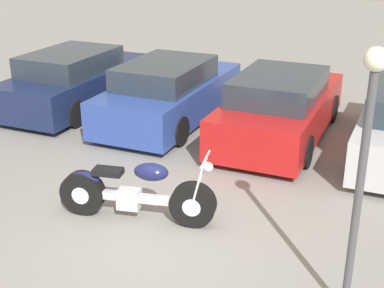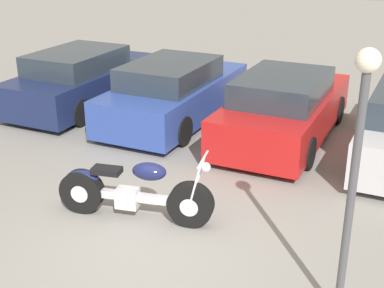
{
  "view_description": "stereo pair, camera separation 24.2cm",
  "coord_description": "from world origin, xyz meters",
  "px_view_note": "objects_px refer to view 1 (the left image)",
  "views": [
    {
      "loc": [
        3.06,
        -5.66,
        4.09
      ],
      "look_at": [
        -0.17,
        1.74,
        0.85
      ],
      "focal_mm": 50.0,
      "sensor_mm": 36.0,
      "label": 1
    },
    {
      "loc": [
        3.28,
        -5.56,
        4.09
      ],
      "look_at": [
        -0.17,
        1.74,
        0.85
      ],
      "focal_mm": 50.0,
      "sensor_mm": 36.0,
      "label": 2
    }
  ],
  "objects_px": {
    "motorcycle": "(135,193)",
    "parked_car_navy": "(77,80)",
    "parked_car_red": "(280,107)",
    "lamp_post": "(365,148)",
    "parked_car_blue": "(170,93)"
  },
  "relations": [
    {
      "from": "motorcycle",
      "to": "parked_car_red",
      "type": "height_order",
      "value": "parked_car_red"
    },
    {
      "from": "parked_car_blue",
      "to": "parked_car_red",
      "type": "height_order",
      "value": "same"
    },
    {
      "from": "motorcycle",
      "to": "parked_car_blue",
      "type": "relative_size",
      "value": 0.54
    },
    {
      "from": "parked_car_navy",
      "to": "parked_car_red",
      "type": "height_order",
      "value": "same"
    },
    {
      "from": "parked_car_red",
      "to": "lamp_post",
      "type": "relative_size",
      "value": 1.46
    },
    {
      "from": "parked_car_blue",
      "to": "parked_car_red",
      "type": "bearing_deg",
      "value": -0.99
    },
    {
      "from": "parked_car_blue",
      "to": "lamp_post",
      "type": "distance_m",
      "value": 7.18
    },
    {
      "from": "motorcycle",
      "to": "parked_car_navy",
      "type": "bearing_deg",
      "value": 132.89
    },
    {
      "from": "parked_car_blue",
      "to": "lamp_post",
      "type": "height_order",
      "value": "lamp_post"
    },
    {
      "from": "parked_car_navy",
      "to": "lamp_post",
      "type": "xyz_separation_m",
      "value": [
        7.31,
        -5.29,
        1.38
      ]
    },
    {
      "from": "parked_car_blue",
      "to": "parked_car_red",
      "type": "xyz_separation_m",
      "value": [
        2.58,
        -0.04,
        0.0
      ]
    },
    {
      "from": "motorcycle",
      "to": "parked_car_blue",
      "type": "xyz_separation_m",
      "value": [
        -1.49,
        4.3,
        0.22
      ]
    },
    {
      "from": "lamp_post",
      "to": "parked_car_blue",
      "type": "bearing_deg",
      "value": 132.26
    },
    {
      "from": "motorcycle",
      "to": "parked_car_navy",
      "type": "xyz_separation_m",
      "value": [
        -4.07,
        4.38,
        0.22
      ]
    },
    {
      "from": "motorcycle",
      "to": "parked_car_blue",
      "type": "distance_m",
      "value": 4.56
    }
  ]
}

